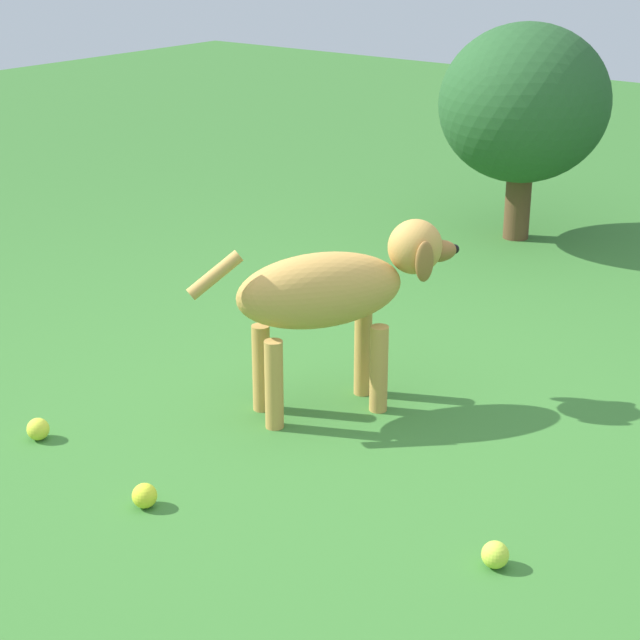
# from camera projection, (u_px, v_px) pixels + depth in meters

# --- Properties ---
(ground) EXTENTS (14.00, 14.00, 0.00)m
(ground) POSITION_uv_depth(u_px,v_px,m) (330.00, 444.00, 3.08)
(ground) COLOR #38722D
(dog) EXTENTS (0.75, 0.51, 0.58)m
(dog) POSITION_uv_depth(u_px,v_px,m) (336.00, 292.00, 3.17)
(dog) COLOR #C69347
(dog) RESTS_ON ground
(tennis_ball_0) EXTENTS (0.07, 0.07, 0.07)m
(tennis_ball_0) POSITION_uv_depth(u_px,v_px,m) (495.00, 555.00, 2.50)
(tennis_ball_0) COLOR #C7E13F
(tennis_ball_0) RESTS_ON ground
(tennis_ball_1) EXTENTS (0.07, 0.07, 0.07)m
(tennis_ball_1) POSITION_uv_depth(u_px,v_px,m) (38.00, 429.00, 3.10)
(tennis_ball_1) COLOR yellow
(tennis_ball_1) RESTS_ON ground
(tennis_ball_2) EXTENTS (0.07, 0.07, 0.07)m
(tennis_ball_2) POSITION_uv_depth(u_px,v_px,m) (145.00, 496.00, 2.75)
(tennis_ball_2) COLOR yellow
(tennis_ball_2) RESTS_ON ground
(shrub_near) EXTENTS (0.83, 0.75, 0.98)m
(shrub_near) POSITION_uv_depth(u_px,v_px,m) (525.00, 104.00, 4.76)
(shrub_near) COLOR brown
(shrub_near) RESTS_ON ground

